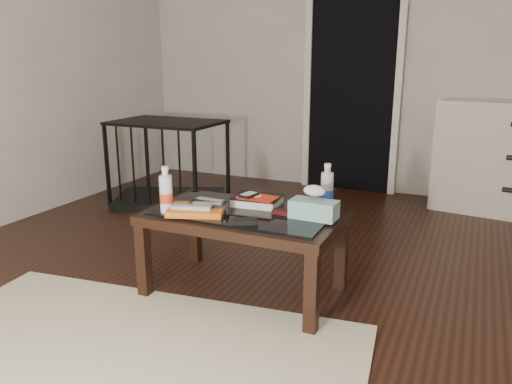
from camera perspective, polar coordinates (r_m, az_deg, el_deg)
ground at (r=2.59m, az=5.50°, el=-13.28°), size 5.00×5.00×0.00m
doorway at (r=4.77m, az=10.95°, el=12.40°), size 0.90×0.08×2.07m
coffee_table at (r=2.61m, az=-1.37°, el=-3.44°), size 1.00×0.60×0.46m
rug at (r=2.17m, az=-17.43°, el=-19.91°), size 2.15×1.71×0.01m
pet_crate at (r=4.39m, az=-9.90°, el=1.76°), size 1.06×0.91×0.71m
magazines at (r=2.56m, az=-6.81°, el=-2.04°), size 0.33×0.29×0.03m
remote_silver at (r=2.53m, az=-7.38°, el=-1.70°), size 0.21×0.10×0.02m
remote_black_front at (r=2.56m, az=-5.50°, el=-1.43°), size 0.21×0.10×0.02m
remote_black_back at (r=2.62m, az=-5.21°, el=-1.04°), size 0.20×0.06×0.02m
textbook at (r=2.68m, az=0.13°, el=-0.98°), size 0.26×0.22×0.05m
dvd_mailers at (r=2.66m, az=0.07°, el=-0.52°), size 0.21×0.17×0.01m
ipod at (r=2.66m, az=-0.82°, el=-0.31°), size 0.08×0.11×0.02m
flip_phone at (r=2.53m, az=2.92°, el=-2.30°), size 0.09×0.05×0.02m
wallet at (r=2.39m, az=-1.23°, el=-3.36°), size 0.14×0.12×0.02m
water_bottle_left at (r=2.58m, az=-10.25°, el=0.31°), size 0.07×0.07×0.24m
water_bottle_right at (r=2.63m, az=8.12°, el=0.68°), size 0.08×0.08×0.24m
tissue_box at (r=2.47m, az=6.64°, el=-1.97°), size 0.23×0.13×0.09m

